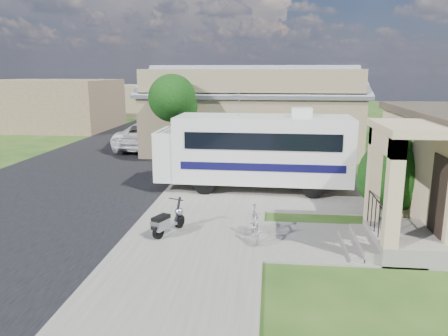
# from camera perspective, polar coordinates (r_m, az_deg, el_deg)

# --- Properties ---
(ground) EXTENTS (120.00, 120.00, 0.00)m
(ground) POSITION_cam_1_polar(r_m,az_deg,el_deg) (13.58, 0.99, -7.70)
(ground) COLOR #193C10
(street_slab) EXTENTS (9.00, 80.00, 0.02)m
(street_slab) POSITION_cam_1_polar(r_m,az_deg,el_deg) (24.72, -14.45, 1.21)
(street_slab) COLOR black
(street_slab) RESTS_ON ground
(sidewalk_slab) EXTENTS (4.00, 80.00, 0.06)m
(sidewalk_slab) POSITION_cam_1_polar(r_m,az_deg,el_deg) (23.26, 0.73, 0.97)
(sidewalk_slab) COLOR #636059
(sidewalk_slab) RESTS_ON ground
(driveway_slab) EXTENTS (7.00, 6.00, 0.05)m
(driveway_slab) POSITION_cam_1_polar(r_m,az_deg,el_deg) (17.82, 7.10, -2.76)
(driveway_slab) COLOR #636059
(driveway_slab) RESTS_ON ground
(walk_slab) EXTENTS (4.00, 3.00, 0.05)m
(walk_slab) POSITION_cam_1_polar(r_m,az_deg,el_deg) (12.73, 14.34, -9.41)
(walk_slab) COLOR #636059
(walk_slab) RESTS_ON ground
(warehouse) EXTENTS (12.50, 8.40, 5.04)m
(warehouse) POSITION_cam_1_polar(r_m,az_deg,el_deg) (26.82, 3.68, 6.72)
(warehouse) COLOR brown
(warehouse) RESTS_ON ground
(distant_bldg_far) EXTENTS (10.00, 8.00, 4.00)m
(distant_bldg_far) POSITION_cam_1_polar(r_m,az_deg,el_deg) (39.23, -21.66, 7.73)
(distant_bldg_far) COLOR brown
(distant_bldg_far) RESTS_ON ground
(distant_bldg_near) EXTENTS (8.00, 7.00, 3.20)m
(distant_bldg_near) POSITION_cam_1_polar(r_m,az_deg,el_deg) (49.49, -13.11, 8.64)
(distant_bldg_near) COLOR brown
(distant_bldg_near) RESTS_ON ground
(street_tree_a) EXTENTS (2.44, 2.40, 4.58)m
(street_tree_a) POSITION_cam_1_polar(r_m,az_deg,el_deg) (22.32, -6.48, 8.74)
(street_tree_a) COLOR black
(street_tree_a) RESTS_ON ground
(street_tree_b) EXTENTS (2.44, 2.40, 4.73)m
(street_tree_b) POSITION_cam_1_polar(r_m,az_deg,el_deg) (32.13, -2.60, 10.20)
(street_tree_b) COLOR black
(street_tree_b) RESTS_ON ground
(street_tree_c) EXTENTS (2.44, 2.40, 4.42)m
(street_tree_c) POSITION_cam_1_polar(r_m,az_deg,el_deg) (41.06, -0.69, 10.32)
(street_tree_c) COLOR black
(street_tree_c) RESTS_ON ground
(motorhome) EXTENTS (7.66, 2.62, 3.90)m
(motorhome) POSITION_cam_1_polar(r_m,az_deg,el_deg) (17.41, 4.16, 2.51)
(motorhome) COLOR silver
(motorhome) RESTS_ON ground
(shrub) EXTENTS (2.43, 2.32, 2.98)m
(shrub) POSITION_cam_1_polar(r_m,az_deg,el_deg) (15.33, 21.42, -0.29)
(shrub) COLOR black
(shrub) RESTS_ON ground
(scooter) EXTENTS (0.80, 1.40, 0.97)m
(scooter) POSITION_cam_1_polar(r_m,az_deg,el_deg) (12.82, -7.47, -6.98)
(scooter) COLOR black
(scooter) RESTS_ON ground
(bicycle) EXTENTS (0.67, 1.59, 0.93)m
(bicycle) POSITION_cam_1_polar(r_m,az_deg,el_deg) (12.43, 4.09, -7.41)
(bicycle) COLOR #98979E
(bicycle) RESTS_ON ground
(pickup_truck) EXTENTS (3.57, 6.39, 1.69)m
(pickup_truck) POSITION_cam_1_polar(r_m,az_deg,el_deg) (27.29, -9.38, 4.26)
(pickup_truck) COLOR silver
(pickup_truck) RESTS_ON ground
(van) EXTENTS (3.55, 6.68, 1.84)m
(van) POSITION_cam_1_polar(r_m,az_deg,el_deg) (33.46, -6.76, 5.98)
(van) COLOR silver
(van) RESTS_ON ground
(garden_hose) EXTENTS (0.42, 0.42, 0.19)m
(garden_hose) POSITION_cam_1_polar(r_m,az_deg,el_deg) (13.21, 17.36, -8.45)
(garden_hose) COLOR #125A23
(garden_hose) RESTS_ON ground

